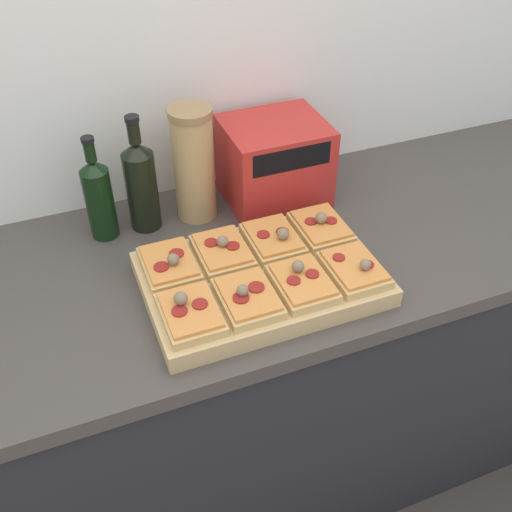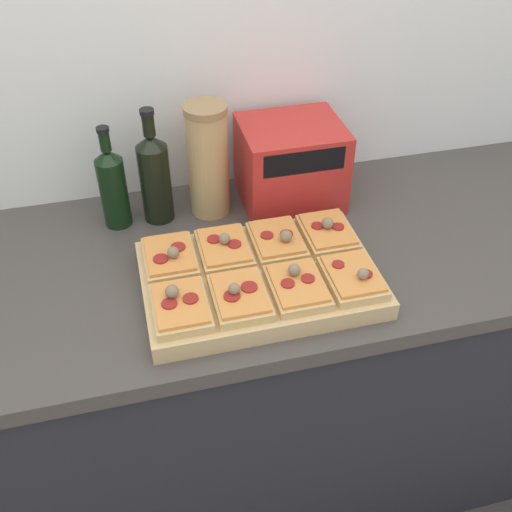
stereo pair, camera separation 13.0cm
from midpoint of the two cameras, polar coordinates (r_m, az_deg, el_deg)
name	(u,v)px [view 1 (the left image)]	position (r m, az deg, el deg)	size (l,w,h in m)	color
wall_back	(156,61)	(1.51, -12.07, 17.65)	(6.00, 0.06, 2.50)	silver
kitchen_counter	(218,386)	(1.71, -5.89, -12.29)	(2.63, 0.67, 0.91)	#232328
cutting_board	(261,279)	(1.30, -2.36, -2.32)	(0.50, 0.34, 0.04)	tan
pizza_slice_back_left	(169,264)	(1.31, -11.10, -0.89)	(0.11, 0.15, 0.05)	tan
pizza_slice_back_midleft	(222,251)	(1.32, -6.03, 0.36)	(0.11, 0.15, 0.05)	tan
pizza_slice_back_midright	(273,239)	(1.35, -1.08, 1.54)	(0.11, 0.15, 0.05)	tan
pizza_slice_back_right	(321,227)	(1.39, 3.57, 2.69)	(0.11, 0.15, 0.05)	tan
pizza_slice_front_left	(190,313)	(1.19, -9.45, -5.48)	(0.11, 0.15, 0.06)	tan
pizza_slice_front_midleft	(248,297)	(1.21, -3.87, -4.09)	(0.11, 0.15, 0.05)	tan
pizza_slice_front_midright	(302,282)	(1.24, 1.45, -2.63)	(0.11, 0.15, 0.05)	tan
pizza_slice_front_right	(354,269)	(1.28, 6.51, -1.33)	(0.11, 0.15, 0.05)	tan
olive_oil_bottle	(99,197)	(1.46, -17.23, 5.29)	(0.07, 0.07, 0.26)	black
wine_bottle	(141,184)	(1.46, -13.42, 6.63)	(0.08, 0.08, 0.29)	black
grain_jar_tall	(194,164)	(1.46, -8.50, 8.56)	(0.10, 0.10, 0.29)	tan
toaster_oven	(274,162)	(1.53, -0.68, 8.88)	(0.27, 0.21, 0.21)	red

